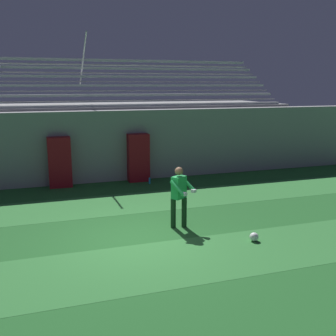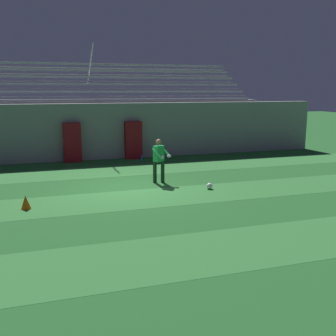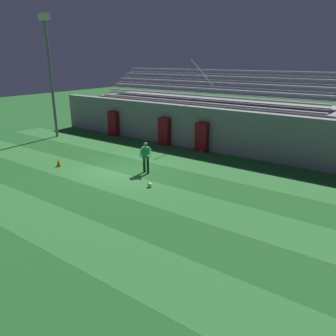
{
  "view_description": "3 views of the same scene",
  "coord_description": "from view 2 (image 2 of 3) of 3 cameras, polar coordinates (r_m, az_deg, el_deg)",
  "views": [
    {
      "loc": [
        -2.11,
        -8.97,
        3.79
      ],
      "look_at": [
        0.93,
        0.38,
        1.7
      ],
      "focal_mm": 42.0,
      "sensor_mm": 36.0,
      "label": 1
    },
    {
      "loc": [
        -2.74,
        -13.45,
        3.49
      ],
      "look_at": [
        1.17,
        -1.02,
        0.87
      ],
      "focal_mm": 42.0,
      "sensor_mm": 36.0,
      "label": 2
    },
    {
      "loc": [
        11.89,
        -12.16,
        5.8
      ],
      "look_at": [
        3.11,
        -0.01,
        0.77
      ],
      "focal_mm": 35.0,
      "sensor_mm": 36.0,
      "label": 3
    }
  ],
  "objects": [
    {
      "name": "back_wall",
      "position": [
        20.25,
        -9.61,
        5.29
      ],
      "size": [
        24.0,
        0.6,
        2.8
      ],
      "primitive_type": "cube",
      "color": "gray",
      "rests_on": "ground"
    },
    {
      "name": "water_bottle",
      "position": [
        19.67,
        -3.81,
        1.48
      ],
      "size": [
        0.07,
        0.07,
        0.24
      ],
      "primitive_type": "cylinder",
      "color": "#1E8CD8",
      "rests_on": "ground"
    },
    {
      "name": "bleacher_stand",
      "position": [
        22.89,
        -10.56,
        6.22
      ],
      "size": [
        18.0,
        4.75,
        5.83
      ],
      "color": "gray",
      "rests_on": "ground"
    },
    {
      "name": "soccer_ball",
      "position": [
        14.04,
        6.04,
        -2.62
      ],
      "size": [
        0.22,
        0.22,
        0.22
      ],
      "primitive_type": "sphere",
      "color": "white",
      "rests_on": "ground"
    },
    {
      "name": "traffic_cone",
      "position": [
        12.38,
        -19.95,
        -4.69
      ],
      "size": [
        0.3,
        0.3,
        0.42
      ],
      "primitive_type": "cone",
      "color": "orange",
      "rests_on": "ground"
    },
    {
      "name": "ground_plane",
      "position": [
        14.16,
        -5.75,
        -2.96
      ],
      "size": [
        80.0,
        80.0,
        0.0
      ],
      "primitive_type": "plane",
      "color": "#236028"
    },
    {
      "name": "turf_stripe_near",
      "position": [
        8.67,
        2.56,
        -12.36
      ],
      "size": [
        28.0,
        2.28,
        0.01
      ],
      "primitive_type": "cube",
      "color": "#337A38",
      "rests_on": "ground"
    },
    {
      "name": "turf_stripe_far",
      "position": [
        17.17,
        -7.89,
        -0.46
      ],
      "size": [
        28.0,
        2.28,
        0.01
      ],
      "primitive_type": "cube",
      "color": "#337A38",
      "rests_on": "ground"
    },
    {
      "name": "turf_stripe_mid",
      "position": [
        12.81,
        -4.44,
        -4.46
      ],
      "size": [
        28.0,
        2.28,
        0.01
      ],
      "primitive_type": "cube",
      "color": "#337A38",
      "rests_on": "ground"
    },
    {
      "name": "padding_pillar_gate_right",
      "position": [
        20.02,
        -5.06,
        4.03
      ],
      "size": [
        0.84,
        0.44,
        1.9
      ],
      "primitive_type": "cube",
      "color": "maroon",
      "rests_on": "ground"
    },
    {
      "name": "goalkeeper",
      "position": [
        14.75,
        -1.31,
        1.47
      ],
      "size": [
        0.74,
        0.71,
        1.67
      ],
      "color": "#143319",
      "rests_on": "ground"
    },
    {
      "name": "padding_pillar_gate_left",
      "position": [
        19.6,
        -13.72,
        3.6
      ],
      "size": [
        0.84,
        0.44,
        1.9
      ],
      "primitive_type": "cube",
      "color": "maroon",
      "rests_on": "ground"
    }
  ]
}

